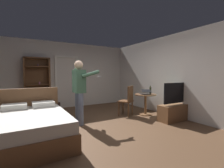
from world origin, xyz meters
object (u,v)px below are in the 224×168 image
Objects in this scene: laptop at (145,93)px; suitcase_small at (51,108)px; side_table at (145,101)px; bottle_on_table at (150,91)px; person_blue_shirt at (79,88)px; bed at (32,126)px; wooden_chair at (128,99)px; tv_flatscreen at (176,109)px; bookshelf at (37,83)px; suitcase_dark at (50,113)px.

laptop is 0.82× the size of suitcase_small.
suitcase_small is at bearing 148.09° from side_table.
bottle_on_table is 2.42m from person_blue_shirt.
bed is 3.90× the size of suitcase_small.
bed is at bearing -167.88° from wooden_chair.
bottle_on_table is 0.83m from wooden_chair.
tv_flatscreen is at bearing -8.01° from bed.
laptop is at bearing -38.42° from bookshelf.
bookshelf reaches higher than tv_flatscreen.
side_table is 0.28m from laptop.
bookshelf is at bearing 110.79° from person_blue_shirt.
tv_flatscreen is at bearing -55.87° from suitcase_small.
person_blue_shirt is (0.85, -2.25, -0.06)m from bookshelf.
tv_flatscreen is (3.45, -3.33, -0.75)m from bookshelf.
person_blue_shirt reaches higher than tv_flatscreen.
person_blue_shirt is at bearing -177.56° from wooden_chair.
suitcase_small is (0.36, -0.68, -0.87)m from bookshelf.
suitcase_small is at bearing -62.14° from bookshelf.
bookshelf is at bearing 142.76° from bottle_on_table.
laptop is 3.28m from suitcase_small.
laptop is at bearing 6.03° from bed.
bookshelf is 3.90× the size of suitcase_small.
laptop is 2.24m from person_blue_shirt.
tv_flatscreen is at bearing -76.72° from bottle_on_table.
bottle_on_table is at bearing -47.08° from suitcase_small.
tv_flatscreen is at bearing -51.43° from wooden_chair.
wooden_chair is (2.53, -2.17, -0.52)m from bookshelf.
bookshelf is 4.09m from bottle_on_table.
person_blue_shirt is 3.42× the size of suitcase_small.
bed is 3.47m from laptop.
tv_flatscreen reaches higher than suitcase_dark.
side_table is 3.15m from suitcase_dark.
tv_flatscreen is at bearing -22.66° from person_blue_shirt.
person_blue_shirt is (-2.21, 0.19, 0.25)m from laptop.
laptop is 0.42× the size of wooden_chair.
suitcase_dark is (-2.88, 1.25, -0.32)m from side_table.
bookshelf is at bearing 103.21° from suitcase_dark.
suitcase_small is at bearing 71.28° from bed.
tv_flatscreen is at bearing -66.64° from laptop.
suitcase_small is (-2.75, 1.72, -0.28)m from side_table.
laptop is (3.07, -2.43, -0.31)m from bookshelf.
bed is 3.50m from side_table.
suitcase_small is (-2.17, 1.50, -0.35)m from wooden_chair.
wooden_chair is at bearing 12.12° from bed.
bed is 2.24m from suitcase_small.
person_blue_shirt reaches higher than suitcase_small.
side_table is 0.38m from bottle_on_table.
person_blue_shirt is (-2.60, 1.09, 0.69)m from tv_flatscreen.
wooden_chair reaches higher than laptop.
bed reaches higher than wooden_chair.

